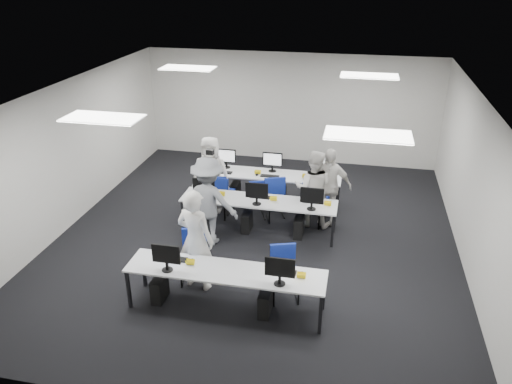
% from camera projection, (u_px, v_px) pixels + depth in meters
% --- Properties ---
extents(room, '(9.00, 9.02, 3.00)m').
position_uv_depth(room, '(257.00, 169.00, 9.69)').
color(room, black).
rests_on(room, ground).
extents(ceiling_panels, '(5.20, 4.60, 0.02)m').
position_uv_depth(ceiling_panels, '(257.00, 93.00, 9.06)').
color(ceiling_panels, white).
rests_on(ceiling_panels, room).
extents(desk_front, '(3.20, 0.70, 0.73)m').
position_uv_depth(desk_front, '(225.00, 273.00, 7.90)').
color(desk_front, silver).
rests_on(desk_front, ground).
extents(desk_mid, '(3.20, 0.70, 0.73)m').
position_uv_depth(desk_mid, '(259.00, 202.00, 10.21)').
color(desk_mid, silver).
rests_on(desk_mid, ground).
extents(desk_back, '(3.20, 0.70, 0.73)m').
position_uv_depth(desk_back, '(271.00, 176.00, 11.45)').
color(desk_back, silver).
rests_on(desk_back, ground).
extents(equipment_front, '(2.51, 0.41, 1.19)m').
position_uv_depth(equipment_front, '(214.00, 289.00, 8.06)').
color(equipment_front, '#0D47AF').
rests_on(equipment_front, desk_front).
extents(equipment_mid, '(2.91, 0.41, 1.19)m').
position_uv_depth(equipment_mid, '(249.00, 216.00, 10.36)').
color(equipment_mid, white).
rests_on(equipment_mid, desk_mid).
extents(equipment_back, '(2.91, 0.41, 1.19)m').
position_uv_depth(equipment_back, '(279.00, 189.00, 11.57)').
color(equipment_back, white).
rests_on(equipment_back, desk_back).
extents(chair_0, '(0.54, 0.57, 0.93)m').
position_uv_depth(chair_0, '(194.00, 265.00, 8.80)').
color(chair_0, navy).
rests_on(chair_0, ground).
extents(chair_1, '(0.58, 0.61, 0.92)m').
position_uv_depth(chair_1, '(284.00, 282.00, 8.34)').
color(chair_1, navy).
rests_on(chair_1, ground).
extents(chair_2, '(0.49, 0.52, 0.87)m').
position_uv_depth(chair_2, '(217.00, 205.00, 11.03)').
color(chair_2, navy).
rests_on(chair_2, ground).
extents(chair_3, '(0.54, 0.57, 0.85)m').
position_uv_depth(chair_3, '(259.00, 209.00, 10.86)').
color(chair_3, navy).
rests_on(chair_3, ground).
extents(chair_4, '(0.47, 0.50, 0.88)m').
position_uv_depth(chair_4, '(310.00, 212.00, 10.68)').
color(chair_4, navy).
rests_on(chair_4, ground).
extents(chair_5, '(0.48, 0.51, 0.88)m').
position_uv_depth(chair_5, '(223.00, 199.00, 11.26)').
color(chair_5, navy).
rests_on(chair_5, ground).
extents(chair_6, '(0.64, 0.66, 0.98)m').
position_uv_depth(chair_6, '(273.00, 202.00, 11.06)').
color(chair_6, navy).
rests_on(chair_6, ground).
extents(chair_7, '(0.61, 0.63, 0.95)m').
position_uv_depth(chair_7, '(317.00, 204.00, 10.98)').
color(chair_7, navy).
rests_on(chair_7, ground).
extents(handbag, '(0.42, 0.34, 0.30)m').
position_uv_depth(handbag, '(207.00, 190.00, 10.30)').
color(handbag, olive).
rests_on(handbag, desk_mid).
extents(student_0, '(0.75, 0.58, 1.83)m').
position_uv_depth(student_0, '(196.00, 240.00, 8.37)').
color(student_0, beige).
rests_on(student_0, ground).
extents(student_1, '(0.85, 0.68, 1.68)m').
position_uv_depth(student_1, '(313.00, 189.00, 10.45)').
color(student_1, beige).
rests_on(student_1, ground).
extents(student_2, '(0.90, 0.63, 1.73)m').
position_uv_depth(student_2, '(211.00, 174.00, 11.08)').
color(student_2, beige).
rests_on(student_2, ground).
extents(student_3, '(1.03, 0.53, 1.69)m').
position_uv_depth(student_3, '(328.00, 187.00, 10.52)').
color(student_3, beige).
rests_on(student_3, ground).
extents(photographer, '(1.23, 0.78, 1.81)m').
position_uv_depth(photographer, '(209.00, 201.00, 9.75)').
color(photographer, slate).
rests_on(photographer, ground).
extents(dslr_camera, '(0.16, 0.19, 0.10)m').
position_uv_depth(dslr_camera, '(210.00, 152.00, 9.50)').
color(dslr_camera, black).
rests_on(dslr_camera, photographer).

